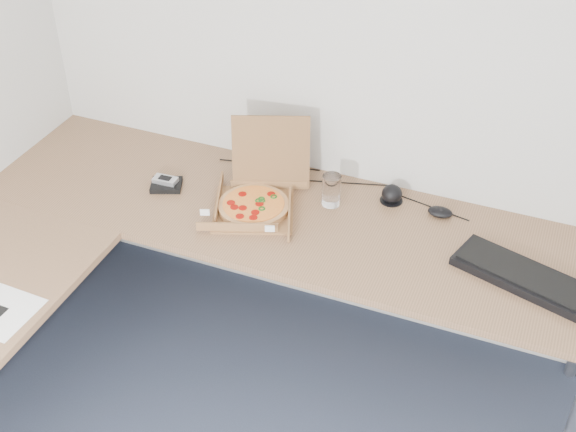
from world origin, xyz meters
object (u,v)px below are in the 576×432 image
at_px(pizza_box, 256,200).
at_px(keyboard, 524,277).
at_px(desk, 163,265).
at_px(drinking_glass, 331,190).
at_px(wallet, 166,185).

relative_size(pizza_box, keyboard, 0.73).
xyz_separation_m(desk, drinking_glass, (0.46, 0.56, 0.10)).
bearing_deg(pizza_box, keyboard, -23.04).
bearing_deg(pizza_box, wallet, 160.16).
bearing_deg(pizza_box, desk, -135.07).
distance_m(pizza_box, drinking_glass, 0.30).
height_order(keyboard, wallet, keyboard).
relative_size(drinking_glass, keyboard, 0.27).
distance_m(desk, keyboard, 1.30).
height_order(drinking_glass, wallet, drinking_glass).
distance_m(desk, drinking_glass, 0.73).
bearing_deg(drinking_glass, pizza_box, -152.61).
distance_m(pizza_box, keyboard, 1.06).
bearing_deg(pizza_box, drinking_glass, 6.53).
height_order(pizza_box, keyboard, pizza_box).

